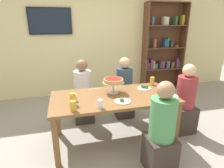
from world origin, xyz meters
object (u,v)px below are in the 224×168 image
(beer_glass_amber_short, at_px, (73,106))
(water_glass_clear_near, at_px, (100,104))
(diner_head_east, at_px, (185,104))
(salad_plate_spare, at_px, (144,88))
(salad_plate_far_diner, at_px, (122,101))
(cutlery_fork_far, at_px, (155,100))
(dining_table, at_px, (114,102))
(salad_plate_near_diner, at_px, (170,95))
(water_glass_clear_far, at_px, (74,98))
(cutlery_fork_near, at_px, (95,89))
(deep_dish_pizza_stand, at_px, (113,81))
(bookshelf, at_px, (163,48))
(diner_near_right, at_px, (161,135))
(beer_glass_amber_spare, at_px, (73,99))
(diner_far_left, at_px, (83,96))
(television, at_px, (50,21))
(beer_glass_amber_tall, at_px, (152,81))
(diner_far_right, at_px, (124,92))
(cutlery_knife_near, at_px, (119,87))

(beer_glass_amber_short, height_order, water_glass_clear_near, beer_glass_amber_short)
(diner_head_east, bearing_deg, salad_plate_spare, -16.82)
(salad_plate_far_diner, distance_m, cutlery_fork_far, 0.45)
(dining_table, xyz_separation_m, beer_glass_amber_short, (-0.59, -0.33, 0.15))
(salad_plate_near_diner, bearing_deg, water_glass_clear_far, 172.45)
(cutlery_fork_near, distance_m, cutlery_fork_far, 0.96)
(deep_dish_pizza_stand, xyz_separation_m, salad_plate_near_diner, (0.74, -0.33, -0.16))
(salad_plate_far_diner, bearing_deg, salad_plate_spare, 39.29)
(bookshelf, bearing_deg, cutlery_fork_far, -120.34)
(diner_near_right, bearing_deg, water_glass_clear_near, 60.77)
(salad_plate_near_diner, relative_size, water_glass_clear_near, 2.14)
(diner_head_east, relative_size, salad_plate_near_diner, 4.83)
(deep_dish_pizza_stand, distance_m, beer_glass_amber_short, 0.77)
(water_glass_clear_far, xyz_separation_m, cutlery_fork_far, (1.06, -0.26, -0.04))
(deep_dish_pizza_stand, relative_size, salad_plate_far_diner, 1.46)
(dining_table, bearing_deg, salad_plate_spare, 17.39)
(dining_table, xyz_separation_m, beer_glass_amber_spare, (-0.58, -0.16, 0.17))
(diner_near_right, height_order, diner_far_left, same)
(diner_far_left, distance_m, deep_dish_pizza_stand, 0.85)
(television, relative_size, beer_glass_amber_tall, 6.61)
(salad_plate_spare, bearing_deg, beer_glass_amber_short, -156.04)
(diner_near_right, relative_size, salad_plate_far_diner, 5.25)
(diner_near_right, relative_size, diner_far_left, 1.00)
(beer_glass_amber_short, xyz_separation_m, water_glass_clear_far, (0.03, 0.30, -0.02))
(diner_far_right, xyz_separation_m, cutlery_fork_far, (0.11, -1.03, 0.25))
(salad_plate_near_diner, distance_m, water_glass_clear_near, 1.04)
(beer_glass_amber_short, distance_m, cutlery_fork_far, 1.09)
(beer_glass_amber_tall, bearing_deg, dining_table, -157.27)
(diner_far_right, relative_size, cutlery_fork_far, 6.39)
(diner_far_left, relative_size, water_glass_clear_far, 12.36)
(deep_dish_pizza_stand, height_order, beer_glass_amber_tall, deep_dish_pizza_stand)
(bookshelf, relative_size, diner_near_right, 1.92)
(diner_head_east, distance_m, cutlery_fork_near, 1.47)
(diner_far_right, xyz_separation_m, cutlery_fork_near, (-0.62, -0.40, 0.25))
(water_glass_clear_near, xyz_separation_m, water_glass_clear_far, (-0.29, 0.30, -0.01))
(dining_table, xyz_separation_m, cutlery_knife_near, (0.18, 0.34, 0.09))
(water_glass_clear_near, bearing_deg, diner_far_right, 58.46)
(salad_plate_spare, height_order, cutlery_fork_near, salad_plate_spare)
(bookshelf, bearing_deg, water_glass_clear_far, -139.63)
(cutlery_fork_near, bearing_deg, television, -57.86)
(television, relative_size, diner_far_left, 0.80)
(water_glass_clear_far, distance_m, cutlery_fork_near, 0.51)
(bookshelf, bearing_deg, salad_plate_spare, -125.41)
(bookshelf, height_order, diner_near_right, bookshelf)
(diner_near_right, xyz_separation_m, salad_plate_far_diner, (-0.33, 0.48, 0.26))
(deep_dish_pizza_stand, bearing_deg, dining_table, -102.25)
(cutlery_fork_far, bearing_deg, beer_glass_amber_short, 169.28)
(salad_plate_spare, bearing_deg, cutlery_knife_near, 155.46)
(bookshelf, height_order, diner_far_left, bookshelf)
(dining_table, xyz_separation_m, cutlery_fork_far, (0.51, -0.29, 0.09))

